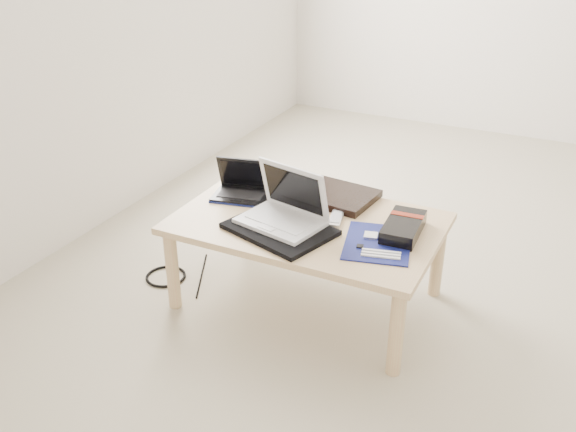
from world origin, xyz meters
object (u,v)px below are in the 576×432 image
at_px(coffee_table, 308,230).
at_px(white_laptop, 285,211).
at_px(netbook, 242,188).
at_px(gpu_box, 403,227).

distance_m(coffee_table, white_laptop, 0.16).
distance_m(coffee_table, netbook, 0.39).
distance_m(netbook, gpu_box, 0.76).
height_order(netbook, gpu_box, netbook).
xyz_separation_m(coffee_table, gpu_box, (0.39, 0.06, 0.08)).
relative_size(coffee_table, white_laptop, 2.96).
bearing_deg(white_laptop, gpu_box, 17.68).
xyz_separation_m(white_laptop, gpu_box, (0.46, 0.15, -0.04)).
bearing_deg(gpu_box, netbook, 177.91).
height_order(coffee_table, gpu_box, gpu_box).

